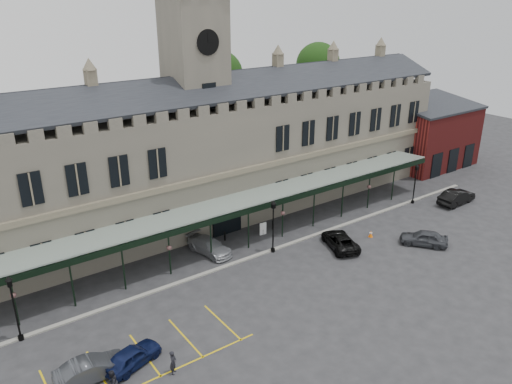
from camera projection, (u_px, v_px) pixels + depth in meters
ground at (298, 282)px, 41.05m from camera, size 140.00×140.00×0.00m
station_building at (199, 158)px, 50.67m from camera, size 60.00×10.36×17.30m
clock_tower at (196, 93)px, 48.26m from camera, size 5.60×5.60×24.80m
canopy at (247, 223)px, 45.80m from camera, size 50.00×4.10×4.30m
brick_annex at (430, 135)px, 67.66m from camera, size 12.40×8.36×9.23m
kerb at (259, 254)px, 45.18m from camera, size 60.00×0.40×0.12m
parking_markings at (148, 359)px, 32.36m from camera, size 16.00×6.00×0.01m
tree_behind_mid at (218, 77)px, 59.50m from camera, size 6.00×6.00×16.00m
tree_behind_right at (318, 66)px, 68.13m from camera, size 6.00×6.00×16.00m
lamp_post_left at (14, 303)px, 33.06m from camera, size 0.48×0.48×5.04m
lamp_post_mid at (273, 222)px, 44.67m from camera, size 0.49×0.49×5.13m
lamp_post_right at (415, 180)px, 55.38m from camera, size 0.44×0.44×4.64m
traffic_cone at (371, 234)px, 48.45m from camera, size 0.41×0.41×0.65m
sign_board at (263, 229)px, 48.81m from camera, size 0.75×0.11×1.28m
bollard_left at (225, 236)px, 47.73m from camera, size 0.16×0.16×0.91m
bollard_right at (273, 225)px, 49.94m from camera, size 0.17×0.17×0.97m
car_left_a at (132, 356)px, 31.59m from camera, size 4.29×2.75×1.36m
car_left_b at (91, 369)px, 30.47m from camera, size 4.44×1.64×1.45m
car_taxi at (209, 246)px, 45.34m from camera, size 2.87×5.11×1.40m
car_van at (340, 241)px, 46.35m from camera, size 3.86×5.41×1.37m
car_right_a at (424, 238)px, 46.75m from camera, size 4.02×4.48×1.47m
car_right_b at (456, 197)px, 55.93m from camera, size 5.15×1.99×1.67m
person_a at (173, 362)px, 30.88m from camera, size 0.69×0.71×1.65m
person_b at (112, 383)px, 29.29m from camera, size 1.00×0.99×1.63m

